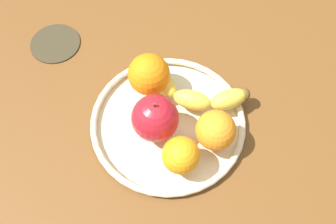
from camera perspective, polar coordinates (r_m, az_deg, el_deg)
ground_plane at (r=73.73cm, az=0.00°, el=-2.56°), size 125.01×125.01×4.00cm
fruit_bowl at (r=71.13cm, az=0.00°, el=-1.51°), size 28.55×28.55×1.80cm
banana at (r=71.21cm, az=4.22°, el=2.71°), size 19.52×10.81×3.60cm
apple at (r=65.88cm, az=-1.91°, el=-0.90°), size 8.26×8.26×9.06cm
orange_front_right at (r=63.98cm, az=1.91°, el=-6.40°), size 6.39×6.39×6.39cm
orange_front_left at (r=70.90cm, az=-2.83°, el=5.56°), size 7.80×7.80×7.80cm
orange_back_right at (r=65.98cm, az=7.05°, el=-2.69°), size 7.02×7.02×7.02cm
ambient_coaster at (r=85.48cm, az=-16.33°, el=9.75°), size 10.41×10.41×0.60cm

